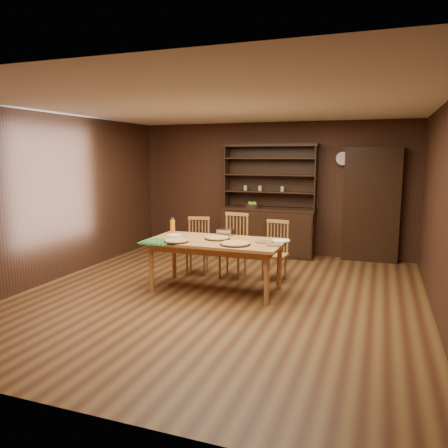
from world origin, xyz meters
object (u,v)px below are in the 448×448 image
at_px(dining_table, 216,245).
at_px(juice_bottle, 173,226).
at_px(chair_right, 276,248).
at_px(chair_left, 198,244).
at_px(chair_center, 235,243).
at_px(china_hutch, 268,225).

distance_m(dining_table, juice_bottle, 0.94).
bearing_deg(chair_right, dining_table, -121.44).
xyz_separation_m(chair_left, chair_center, (0.64, 0.01, 0.05)).
height_order(china_hutch, chair_left, china_hutch).
relative_size(dining_table, chair_left, 2.08).
bearing_deg(chair_center, chair_left, -175.01).
bearing_deg(juice_bottle, china_hutch, 65.49).
bearing_deg(chair_right, china_hutch, 112.79).
distance_m(chair_left, chair_right, 1.31).
distance_m(china_hutch, juice_bottle, 2.42).
xyz_separation_m(china_hutch, chair_right, (0.53, -1.61, -0.10)).
bearing_deg(china_hutch, chair_center, -94.72).
relative_size(china_hutch, chair_left, 2.32).
bearing_deg(chair_left, chair_center, -10.74).
distance_m(chair_center, juice_bottle, 1.05).
distance_m(china_hutch, chair_left, 1.87).
distance_m(china_hutch, chair_right, 1.70).
distance_m(dining_table, chair_center, 0.85).
xyz_separation_m(dining_table, chair_center, (0.00, 0.84, -0.12)).
distance_m(china_hutch, chair_center, 1.69).
xyz_separation_m(china_hutch, juice_bottle, (-1.00, -2.19, 0.26)).
bearing_deg(chair_left, juice_bottle, -124.90).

